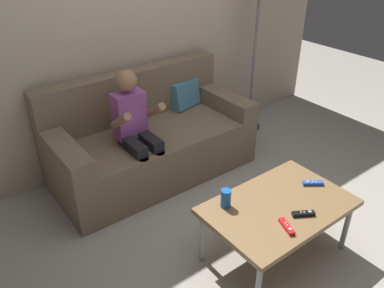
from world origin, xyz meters
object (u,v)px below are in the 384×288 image
soda_can (226,198)px  game_remote_blue_near_edge (313,183)px  person_seated_on_couch (136,128)px  coffee_table (278,209)px  game_remote_black_center (303,214)px  couch (151,141)px  game_remote_red_far_corner (287,226)px

soda_can → game_remote_blue_near_edge: bearing=-16.7°
person_seated_on_couch → coffee_table: size_ratio=1.10×
soda_can → game_remote_black_center: bearing=-47.9°
couch → game_remote_blue_near_edge: bearing=-71.9°
couch → soda_can: size_ratio=14.29×
game_remote_blue_near_edge → soda_can: size_ratio=1.10×
person_seated_on_couch → game_remote_blue_near_edge: size_ratio=7.69×
person_seated_on_couch → game_remote_blue_near_edge: 1.38m
coffee_table → game_remote_black_center: (0.04, -0.16, 0.05)m
person_seated_on_couch → soda_can: size_ratio=8.49×
soda_can → coffee_table: bearing=-34.6°
person_seated_on_couch → game_remote_black_center: bearing=-74.5°
person_seated_on_couch → soda_can: person_seated_on_couch is taller
coffee_table → game_remote_red_far_corner: (-0.13, -0.17, 0.05)m
game_remote_black_center → game_remote_red_far_corner: same height
coffee_table → game_remote_black_center: 0.17m
couch → person_seated_on_couch: bearing=-141.1°
game_remote_black_center → game_remote_blue_near_edge: bearing=28.7°
game_remote_red_far_corner → soda_can: size_ratio=1.18×
couch → game_remote_black_center: couch is taller
person_seated_on_couch → coffee_table: 1.26m
game_remote_blue_near_edge → game_remote_red_far_corner: 0.51m
soda_can → person_seated_on_couch: bearing=93.2°
coffee_table → soda_can: size_ratio=7.73×
coffee_table → game_remote_red_far_corner: bearing=-127.0°
person_seated_on_couch → game_remote_red_far_corner: size_ratio=7.20×
game_remote_blue_near_edge → game_remote_red_far_corner: same height
coffee_table → game_remote_blue_near_edge: (0.34, 0.01, 0.05)m
couch → game_remote_black_center: (0.15, -1.55, 0.14)m
coffee_table → soda_can: 0.36m
game_remote_blue_near_edge → soda_can: 0.66m
coffee_table → soda_can: soda_can is taller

